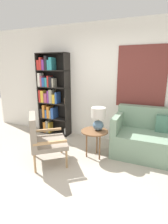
# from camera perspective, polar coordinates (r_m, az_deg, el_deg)

# --- Properties ---
(ground_plane) EXTENTS (14.00, 14.00, 0.00)m
(ground_plane) POSITION_cam_1_polar(r_m,az_deg,el_deg) (2.90, -9.26, -22.50)
(ground_plane) COLOR #B2A899
(wall_back) EXTENTS (6.40, 0.08, 2.70)m
(wall_back) POSITION_cam_1_polar(r_m,az_deg,el_deg) (4.16, 5.92, 9.20)
(wall_back) COLOR white
(wall_back) RESTS_ON ground_plane
(bookshelf) EXTENTS (0.82, 0.30, 2.06)m
(bookshelf) POSITION_cam_1_polar(r_m,az_deg,el_deg) (4.59, -10.79, 5.45)
(bookshelf) COLOR black
(bookshelf) RESTS_ON ground_plane
(armchair) EXTENTS (0.89, 0.90, 0.93)m
(armchair) POSITION_cam_1_polar(r_m,az_deg,el_deg) (3.26, -13.69, -7.79)
(armchair) COLOR tan
(armchair) RESTS_ON ground_plane
(couch) EXTENTS (1.91, 0.88, 0.94)m
(couch) POSITION_cam_1_polar(r_m,az_deg,el_deg) (3.77, 24.61, -8.48)
(couch) COLOR gray
(couch) RESTS_ON ground_plane
(side_table) EXTENTS (0.52, 0.52, 0.54)m
(side_table) POSITION_cam_1_polar(r_m,az_deg,el_deg) (3.41, 3.46, -7.03)
(side_table) COLOR brown
(side_table) RESTS_ON ground_plane
(table_lamp) EXTENTS (0.27, 0.27, 0.45)m
(table_lamp) POSITION_cam_1_polar(r_m,az_deg,el_deg) (3.33, 4.69, -1.79)
(table_lamp) COLOR slate
(table_lamp) RESTS_ON side_table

